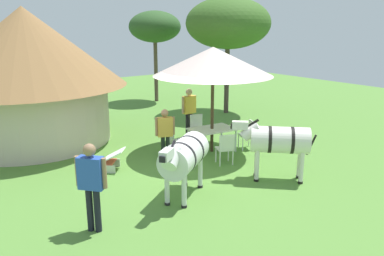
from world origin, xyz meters
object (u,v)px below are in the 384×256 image
at_px(guest_beside_umbrella, 189,108).
at_px(zebra_nearest_camera, 278,141).
at_px(patio_chair_east_end, 249,133).
at_px(acacia_tree_far_lawn, 228,23).
at_px(guest_behind_table, 165,131).
at_px(shade_umbrella, 213,61).
at_px(acacia_tree_behind_hut, 155,27).
at_px(thatched_hut, 28,69).
at_px(patio_chair_near_lawn, 197,126).
at_px(standing_watcher, 91,180).
at_px(striped_lounge_chair, 108,161).
at_px(patio_chair_near_hut, 226,147).
at_px(patio_chair_west_end, 175,139).
at_px(zebra_by_umbrella, 184,156).
at_px(patio_dining_table, 212,131).

relative_size(guest_beside_umbrella, zebra_nearest_camera, 1.03).
bearing_deg(patio_chair_east_end, acacia_tree_far_lawn, -11.07).
bearing_deg(acacia_tree_far_lawn, guest_behind_table, -145.82).
relative_size(shade_umbrella, acacia_tree_behind_hut, 0.79).
height_order(guest_beside_umbrella, acacia_tree_behind_hut, acacia_tree_behind_hut).
xyz_separation_m(thatched_hut, guest_behind_table, (2.47, -4.37, -1.51)).
distance_m(patio_chair_near_lawn, acacia_tree_behind_hut, 7.96).
distance_m(thatched_hut, acacia_tree_far_lawn, 8.24).
xyz_separation_m(guest_beside_umbrella, standing_watcher, (-5.19, -4.10, 0.02)).
xyz_separation_m(guest_beside_umbrella, striped_lounge_chair, (-3.62, -1.27, -0.78)).
bearing_deg(patio_chair_near_lawn, acacia_tree_far_lawn, -128.35).
height_order(thatched_hut, patio_chair_near_lawn, thatched_hut).
distance_m(patio_chair_near_hut, acacia_tree_far_lawn, 7.45).
bearing_deg(acacia_tree_far_lawn, patio_chair_west_end, -145.39).
bearing_deg(patio_chair_west_end, patio_chair_near_hut, 42.25).
relative_size(patio_chair_near_hut, acacia_tree_far_lawn, 0.18).
relative_size(patio_chair_near_hut, zebra_nearest_camera, 0.54).
bearing_deg(patio_chair_west_end, shade_umbrella, 90.00).
bearing_deg(acacia_tree_far_lawn, acacia_tree_behind_hut, 105.06).
bearing_deg(patio_chair_east_end, guest_beside_umbrella, 41.53).
bearing_deg(thatched_hut, guest_behind_table, -60.48).
distance_m(guest_behind_table, zebra_nearest_camera, 3.17).
distance_m(patio_chair_near_lawn, guest_behind_table, 2.34).
distance_m(standing_watcher, zebra_nearest_camera, 4.74).
distance_m(guest_beside_umbrella, acacia_tree_far_lawn, 5.05).
relative_size(patio_chair_west_end, zebra_by_umbrella, 0.48).
xyz_separation_m(patio_chair_west_end, zebra_nearest_camera, (1.08, -3.03, 0.52)).
bearing_deg(patio_chair_west_end, acacia_tree_far_lawn, 139.91).
relative_size(guest_beside_umbrella, acacia_tree_behind_hut, 0.38).
distance_m(thatched_hut, striped_lounge_chair, 4.61).
relative_size(standing_watcher, zebra_by_umbrella, 0.93).
bearing_deg(guest_behind_table, thatched_hut, -38.35).
bearing_deg(standing_watcher, patio_chair_west_end, 85.64).
relative_size(guest_behind_table, zebra_by_umbrella, 0.83).
relative_size(standing_watcher, striped_lounge_chair, 1.82).
bearing_deg(patio_dining_table, acacia_tree_behind_hut, 70.59).
xyz_separation_m(guest_beside_umbrella, zebra_by_umbrella, (-2.94, -3.87, -0.05)).
relative_size(guest_behind_table, striped_lounge_chair, 1.61).
xyz_separation_m(thatched_hut, guest_beside_umbrella, (4.51, -2.69, -1.41)).
xyz_separation_m(shade_umbrella, standing_watcher, (-4.82, -2.38, -1.73)).
bearing_deg(shade_umbrella, acacia_tree_behind_hut, 70.59).
height_order(patio_chair_east_end, guest_behind_table, guest_behind_table).
relative_size(striped_lounge_chair, acacia_tree_far_lawn, 0.19).
xyz_separation_m(patio_chair_east_end, zebra_nearest_camera, (-1.22, -2.25, 0.52)).
relative_size(patio_chair_east_end, guest_behind_table, 0.58).
distance_m(patio_chair_near_hut, patio_chair_west_end, 1.64).
bearing_deg(patio_dining_table, patio_chair_west_end, 164.70).
bearing_deg(standing_watcher, patio_dining_table, 75.36).
height_order(patio_dining_table, patio_chair_west_end, patio_chair_west_end).
distance_m(shade_umbrella, guest_beside_umbrella, 2.48).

